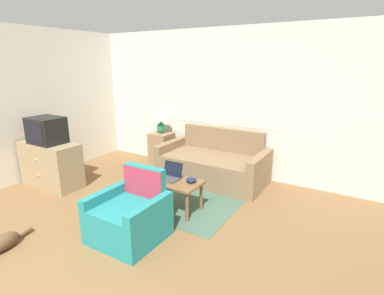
# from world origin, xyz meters

# --- Properties ---
(wall_back) EXTENTS (6.42, 0.06, 2.60)m
(wall_back) POSITION_xyz_m (-0.00, 4.19, 1.31)
(wall_back) COLOR silver
(wall_back) RESTS_ON ground_plane
(wall_left) EXTENTS (0.05, 5.16, 2.60)m
(wall_left) POSITION_xyz_m (-2.73, 2.08, 1.30)
(wall_left) COLOR silver
(wall_left) RESTS_ON ground_plane
(rug) EXTENTS (1.78, 2.08, 0.01)m
(rug) POSITION_xyz_m (0.01, 3.01, 0.00)
(rug) COLOR #476651
(rug) RESTS_ON ground_plane
(couch) EXTENTS (1.84, 0.94, 0.87)m
(couch) POSITION_xyz_m (0.08, 3.70, 0.27)
(couch) COLOR #846B4C
(couch) RESTS_ON ground_plane
(armchair) EXTENTS (0.77, 0.75, 0.81)m
(armchair) POSITION_xyz_m (0.08, 1.57, 0.26)
(armchair) COLOR teal
(armchair) RESTS_ON ground_plane
(tv_dresser) EXTENTS (1.07, 0.50, 0.74)m
(tv_dresser) POSITION_xyz_m (-2.13, 2.06, 0.37)
(tv_dresser) COLOR #998460
(tv_dresser) RESTS_ON ground_plane
(television) EXTENTS (0.55, 0.43, 0.43)m
(television) POSITION_xyz_m (-2.13, 2.06, 0.95)
(television) COLOR black
(television) RESTS_ON tv_dresser
(side_table) EXTENTS (0.40, 0.40, 0.65)m
(side_table) POSITION_xyz_m (-1.20, 3.88, 0.33)
(side_table) COLOR #937551
(side_table) RESTS_ON ground_plane
(table_lamp) EXTENTS (0.34, 0.34, 0.48)m
(table_lamp) POSITION_xyz_m (-1.20, 3.88, 0.98)
(table_lamp) COLOR #1E8451
(table_lamp) RESTS_ON side_table
(coffee_table) EXTENTS (0.99, 0.47, 0.43)m
(coffee_table) POSITION_xyz_m (0.01, 2.39, 0.38)
(coffee_table) COLOR brown
(coffee_table) RESTS_ON ground_plane
(laptop) EXTENTS (0.30, 0.27, 0.22)m
(laptop) POSITION_xyz_m (0.03, 2.43, 0.49)
(laptop) COLOR #47474C
(laptop) RESTS_ON coffee_table
(cup_navy) EXTENTS (0.07, 0.07, 0.08)m
(cup_navy) POSITION_xyz_m (-0.34, 2.46, 0.47)
(cup_navy) COLOR #B23D38
(cup_navy) RESTS_ON coffee_table
(snack_bowl) EXTENTS (0.15, 0.15, 0.06)m
(snack_bowl) POSITION_xyz_m (0.36, 2.48, 0.46)
(snack_bowl) COLOR #191E4C
(snack_bowl) RESTS_ON coffee_table
(cat_black) EXTENTS (0.25, 0.66, 0.21)m
(cat_black) POSITION_xyz_m (-0.96, 0.60, 0.10)
(cat_black) COLOR brown
(cat_black) RESTS_ON ground_plane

